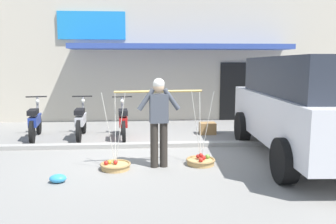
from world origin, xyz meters
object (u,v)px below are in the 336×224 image
object	(u,v)px
plastic_litter_bag	(58,178)
fruit_basket_right_side	(201,161)
motorcycle_nearest_shop	(35,122)
motorcycle_third_in_row	(123,122)
motorcycle_second_in_row	(81,121)
fruit_basket_left_side	(115,165)
fruit_vendor	(159,117)
parked_truck	(307,105)
wooden_crate	(207,128)

from	to	relation	value
plastic_litter_bag	fruit_basket_right_side	bearing A→B (deg)	17.98
motorcycle_nearest_shop	motorcycle_third_in_row	distance (m)	2.30
motorcycle_second_in_row	motorcycle_third_in_row	distance (m)	1.13
motorcycle_nearest_shop	motorcycle_second_in_row	size ratio (longest dim) A/B	0.99
motorcycle_second_in_row	fruit_basket_left_side	bearing A→B (deg)	-67.77
fruit_vendor	parked_truck	size ratio (longest dim) A/B	0.35
fruit_vendor	wooden_crate	distance (m)	3.40
fruit_basket_left_side	fruit_basket_right_side	size ratio (longest dim) A/B	1.00
fruit_basket_left_side	parked_truck	size ratio (longest dim) A/B	0.30
motorcycle_third_in_row	plastic_litter_bag	bearing A→B (deg)	-105.62
motorcycle_second_in_row	parked_truck	bearing A→B (deg)	-24.73
motorcycle_second_in_row	plastic_litter_bag	world-z (taller)	motorcycle_second_in_row
fruit_basket_right_side	motorcycle_second_in_row	size ratio (longest dim) A/B	0.80
fruit_vendor	wooden_crate	world-z (taller)	fruit_vendor
motorcycle_third_in_row	motorcycle_second_in_row	bearing A→B (deg)	169.81
fruit_basket_left_side	fruit_basket_right_side	xyz separation A→B (m)	(1.65, 0.17, 0.00)
fruit_vendor	parked_truck	world-z (taller)	parked_truck
motorcycle_nearest_shop	parked_truck	world-z (taller)	parked_truck
motorcycle_third_in_row	parked_truck	xyz separation A→B (m)	(3.88, -2.10, 0.68)
fruit_basket_left_side	motorcycle_third_in_row	distance (m)	2.56
fruit_vendor	parked_truck	xyz separation A→B (m)	(3.05, 0.35, 0.15)
fruit_vendor	motorcycle_third_in_row	size ratio (longest dim) A/B	0.93
fruit_basket_left_side	motorcycle_third_in_row	size ratio (longest dim) A/B	0.80
plastic_litter_bag	wooden_crate	world-z (taller)	wooden_crate
fruit_vendor	motorcycle_nearest_shop	distance (m)	4.11
fruit_basket_left_side	fruit_basket_right_side	world-z (taller)	same
motorcycle_nearest_shop	motorcycle_second_in_row	bearing A→B (deg)	1.22
fruit_basket_right_side	motorcycle_third_in_row	size ratio (longest dim) A/B	0.80
motorcycle_nearest_shop	plastic_litter_bag	xyz separation A→B (m)	(1.40, -3.36, -0.38)
motorcycle_second_in_row	plastic_litter_bag	distance (m)	3.41
plastic_litter_bag	wooden_crate	size ratio (longest dim) A/B	0.64
motorcycle_second_in_row	motorcycle_third_in_row	size ratio (longest dim) A/B	1.00
fruit_vendor	motorcycle_third_in_row	distance (m)	2.64
motorcycle_second_in_row	wooden_crate	size ratio (longest dim) A/B	4.14
motorcycle_third_in_row	wooden_crate	bearing A→B (deg)	12.08
fruit_basket_left_side	motorcycle_second_in_row	xyz separation A→B (m)	(-1.12, 2.73, 0.38)
fruit_basket_left_side	motorcycle_second_in_row	size ratio (longest dim) A/B	0.80
parked_truck	plastic_litter_bag	world-z (taller)	parked_truck
fruit_basket_right_side	motorcycle_second_in_row	bearing A→B (deg)	137.19
motorcycle_second_in_row	plastic_litter_bag	size ratio (longest dim) A/B	6.50
plastic_litter_bag	parked_truck	bearing A→B (deg)	12.84
motorcycle_second_in_row	plastic_litter_bag	bearing A→B (deg)	-86.25
fruit_basket_right_side	plastic_litter_bag	xyz separation A→B (m)	(-2.54, -0.83, -0.01)
motorcycle_nearest_shop	fruit_vendor	bearing A→B (deg)	-40.05
plastic_litter_bag	motorcycle_nearest_shop	bearing A→B (deg)	112.62
parked_truck	wooden_crate	bearing A→B (deg)	120.83
motorcycle_nearest_shop	fruit_basket_right_side	bearing A→B (deg)	-32.75
wooden_crate	parked_truck	bearing A→B (deg)	-59.17
motorcycle_third_in_row	wooden_crate	xyz separation A→B (m)	(2.33, 0.50, -0.29)
fruit_basket_right_side	parked_truck	xyz separation A→B (m)	(2.23, 0.26, 1.05)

